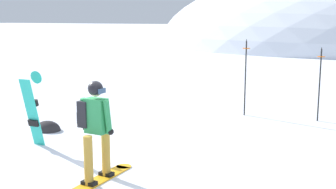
{
  "coord_description": "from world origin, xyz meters",
  "views": [
    {
      "loc": [
        4.18,
        -6.18,
        2.74
      ],
      "look_at": [
        0.06,
        2.7,
        1.0
      ],
      "focal_mm": 46.84,
      "sensor_mm": 36.0,
      "label": 1
    }
  ],
  "objects_px": {
    "snowboarder_main": "(95,128)",
    "piste_marker_near": "(246,72)",
    "piste_marker_far": "(320,79)",
    "rock_dark": "(48,130)",
    "spare_snowboard": "(33,109)"
  },
  "relations": [
    {
      "from": "piste_marker_far",
      "to": "rock_dark",
      "type": "bearing_deg",
      "value": -146.91
    },
    {
      "from": "piste_marker_far",
      "to": "spare_snowboard",
      "type": "bearing_deg",
      "value": -136.23
    },
    {
      "from": "spare_snowboard",
      "to": "piste_marker_far",
      "type": "relative_size",
      "value": 0.82
    },
    {
      "from": "snowboarder_main",
      "to": "piste_marker_near",
      "type": "height_order",
      "value": "piste_marker_near"
    },
    {
      "from": "snowboarder_main",
      "to": "rock_dark",
      "type": "distance_m",
      "value": 3.88
    },
    {
      "from": "rock_dark",
      "to": "piste_marker_far",
      "type": "bearing_deg",
      "value": 33.09
    },
    {
      "from": "spare_snowboard",
      "to": "piste_marker_near",
      "type": "xyz_separation_m",
      "value": [
        3.27,
        4.87,
        0.4
      ]
    },
    {
      "from": "snowboarder_main",
      "to": "rock_dark",
      "type": "bearing_deg",
      "value": 142.41
    },
    {
      "from": "spare_snowboard",
      "to": "piste_marker_near",
      "type": "bearing_deg",
      "value": 56.15
    },
    {
      "from": "spare_snowboard",
      "to": "piste_marker_far",
      "type": "height_order",
      "value": "piste_marker_far"
    },
    {
      "from": "piste_marker_near",
      "to": "piste_marker_far",
      "type": "height_order",
      "value": "piste_marker_near"
    },
    {
      "from": "snowboarder_main",
      "to": "piste_marker_far",
      "type": "bearing_deg",
      "value": 64.76
    },
    {
      "from": "piste_marker_near",
      "to": "rock_dark",
      "type": "distance_m",
      "value": 5.52
    },
    {
      "from": "rock_dark",
      "to": "piste_marker_near",
      "type": "bearing_deg",
      "value": 43.32
    },
    {
      "from": "piste_marker_far",
      "to": "rock_dark",
      "type": "relative_size",
      "value": 2.93
    }
  ]
}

